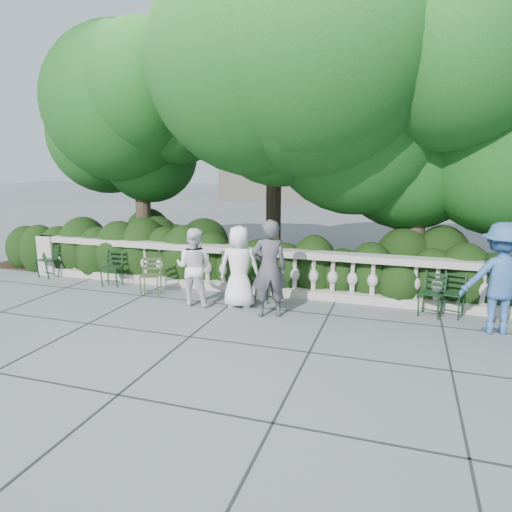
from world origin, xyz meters
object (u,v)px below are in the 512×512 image
(chair_a, at_px, (44,279))
(chair_b, at_px, (110,287))
(person_casual_man, at_px, (194,267))
(person_older_blue, at_px, (500,278))
(chair_d, at_px, (238,298))
(person_businessman, at_px, (239,267))
(chair_e, at_px, (428,318))
(chair_f, at_px, (447,319))
(chair_weathered, at_px, (150,298))
(chair_c, at_px, (260,303))
(person_woman_grey, at_px, (269,269))

(chair_a, xyz_separation_m, chair_b, (2.03, -0.17, 0.00))
(person_casual_man, relative_size, person_older_blue, 0.83)
(person_older_blue, bearing_deg, chair_d, -16.11)
(person_businessman, bearing_deg, chair_e, 177.82)
(chair_e, bearing_deg, chair_a, -162.42)
(person_businessman, relative_size, person_older_blue, 0.87)
(person_older_blue, bearing_deg, chair_f, -43.94)
(chair_f, height_order, person_businessman, person_businessman)
(chair_weathered, bearing_deg, person_casual_man, -24.88)
(chair_d, bearing_deg, chair_c, -31.07)
(chair_f, xyz_separation_m, chair_weathered, (-5.91, -0.53, 0.00))
(chair_weathered, relative_size, person_older_blue, 0.45)
(chair_e, bearing_deg, chair_d, -162.85)
(chair_a, relative_size, person_older_blue, 0.45)
(chair_f, xyz_separation_m, person_casual_man, (-4.79, -0.66, 0.78))
(chair_f, xyz_separation_m, person_woman_grey, (-3.18, -0.86, 0.91))
(chair_weathered, bearing_deg, chair_b, 144.34)
(chair_c, relative_size, person_casual_man, 0.54)
(chair_a, height_order, person_older_blue, person_older_blue)
(chair_d, distance_m, person_woman_grey, 1.56)
(chair_b, relative_size, chair_weathered, 1.00)
(chair_b, distance_m, chair_weathered, 1.34)
(chair_b, distance_m, person_older_blue, 7.94)
(person_casual_man, xyz_separation_m, person_older_blue, (5.48, 0.21, 0.16))
(chair_b, xyz_separation_m, person_woman_grey, (4.01, -0.73, 0.91))
(chair_a, height_order, chair_weathered, same)
(chair_a, bearing_deg, chair_b, 5.44)
(chair_b, bearing_deg, chair_weathered, -28.17)
(person_businessman, distance_m, person_woman_grey, 0.80)
(chair_a, bearing_deg, chair_d, 9.83)
(chair_e, relative_size, person_older_blue, 0.45)
(chair_c, distance_m, chair_e, 3.23)
(chair_f, distance_m, person_casual_man, 4.90)
(chair_c, distance_m, person_casual_man, 1.54)
(chair_a, relative_size, chair_e, 1.00)
(chair_e, bearing_deg, person_casual_man, -154.16)
(chair_a, bearing_deg, chair_weathered, 0.45)
(person_businessman, bearing_deg, chair_a, -14.88)
(chair_b, xyz_separation_m, person_businessman, (3.30, -0.38, 0.81))
(chair_b, xyz_separation_m, person_casual_man, (2.40, -0.53, 0.78))
(person_casual_man, bearing_deg, chair_b, -15.84)
(chair_c, xyz_separation_m, chair_e, (3.23, 0.06, 0.00))
(chair_e, relative_size, chair_weathered, 1.00)
(chair_e, height_order, person_older_blue, person_older_blue)
(chair_f, height_order, person_casual_man, person_casual_man)
(person_businessman, bearing_deg, chair_d, -75.93)
(chair_d, height_order, person_older_blue, person_older_blue)
(chair_c, bearing_deg, chair_e, 15.42)
(person_older_blue, bearing_deg, chair_a, -13.57)
(person_casual_man, bearing_deg, chair_weathered, -9.98)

